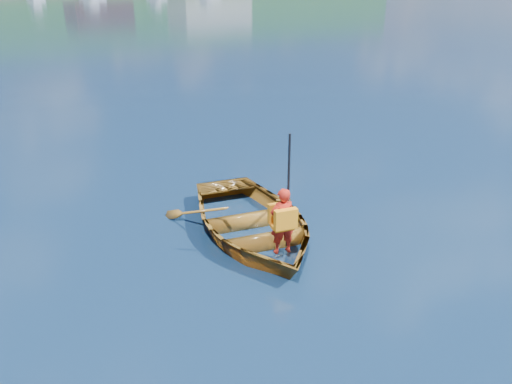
{
  "coord_description": "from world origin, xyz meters",
  "views": [
    {
      "loc": [
        -3.14,
        -5.49,
        3.82
      ],
      "look_at": [
        0.78,
        0.7,
        0.72
      ],
      "focal_mm": 35.0,
      "sensor_mm": 36.0,
      "label": 1
    }
  ],
  "objects": [
    {
      "name": "child_paddler",
      "position": [
        0.66,
        -0.21,
        0.63
      ],
      "size": [
        0.42,
        0.39,
        1.77
      ],
      "color": "red",
      "rests_on": "ground"
    },
    {
      "name": "rowboat",
      "position": [
        0.7,
        0.7,
        0.21
      ],
      "size": [
        3.14,
        3.91,
        0.72
      ],
      "color": "brown",
      "rests_on": "ground"
    },
    {
      "name": "ground",
      "position": [
        0.0,
        0.0,
        0.0
      ],
      "size": [
        600.0,
        600.0,
        0.0
      ],
      "color": "#0F2042",
      "rests_on": "ground"
    }
  ]
}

